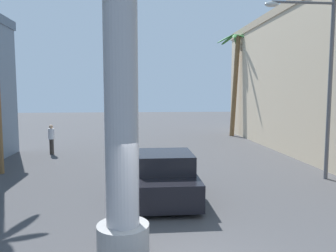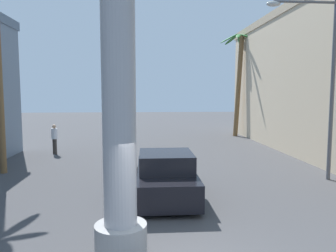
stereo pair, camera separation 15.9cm
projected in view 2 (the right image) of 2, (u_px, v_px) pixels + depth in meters
The scene contains 5 objects.
ground_plane at pixel (159, 167), 15.73m from camera, with size 92.80×92.80×0.00m, color #424244.
street_lamp at pixel (322, 71), 12.94m from camera, with size 2.89×0.28×7.18m.
car_lead at pixel (165, 176), 11.18m from camera, with size 2.05×4.64×1.56m.
palm_tree_far_right at pixel (239, 73), 26.67m from camera, with size 3.20×3.08×8.39m.
pedestrian_far_left at pixel (54, 137), 18.89m from camera, with size 0.48×0.48×1.72m.
Camera 2 is at (-0.78, -5.44, 3.51)m, focal length 35.00 mm.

